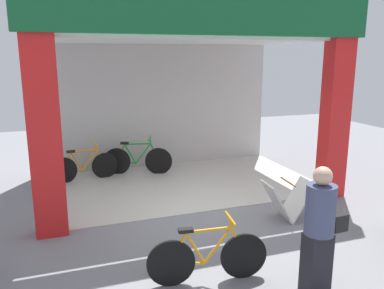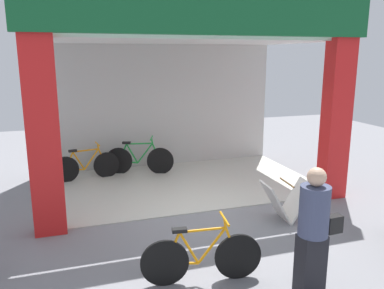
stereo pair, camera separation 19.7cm
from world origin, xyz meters
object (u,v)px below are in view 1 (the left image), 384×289
at_px(bicycle_inside_1, 138,160).
at_px(sandwich_board_sign, 287,200).
at_px(bicycle_parked_1, 208,257).
at_px(pedestrian_1, 320,228).
at_px(bicycle_inside_0, 84,167).

relative_size(bicycle_inside_1, sandwich_board_sign, 1.84).
bearing_deg(bicycle_parked_1, sandwich_board_sign, 33.94).
bearing_deg(pedestrian_1, sandwich_board_sign, 66.52).
bearing_deg(bicycle_inside_1, sandwich_board_sign, -61.40).
relative_size(bicycle_inside_1, pedestrian_1, 1.00).
relative_size(bicycle_parked_1, pedestrian_1, 0.97).
bearing_deg(bicycle_inside_0, bicycle_parked_1, -76.76).
xyz_separation_m(bicycle_inside_0, pedestrian_1, (2.41, -5.71, 0.52)).
height_order(bicycle_parked_1, sandwich_board_sign, bicycle_parked_1).
xyz_separation_m(bicycle_inside_1, bicycle_parked_1, (-0.13, -5.14, -0.02)).
height_order(bicycle_inside_1, bicycle_parked_1, bicycle_inside_1).
distance_m(bicycle_inside_0, sandwich_board_sign, 4.90).
distance_m(bicycle_inside_0, bicycle_inside_1, 1.32).
bearing_deg(bicycle_inside_0, sandwich_board_sign, -47.16).
distance_m(bicycle_parked_1, sandwich_board_sign, 2.59).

